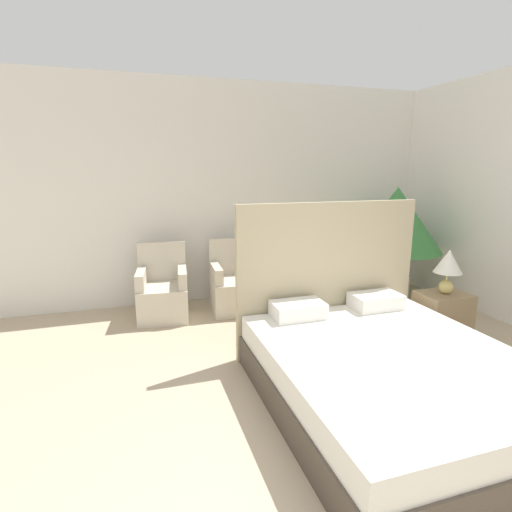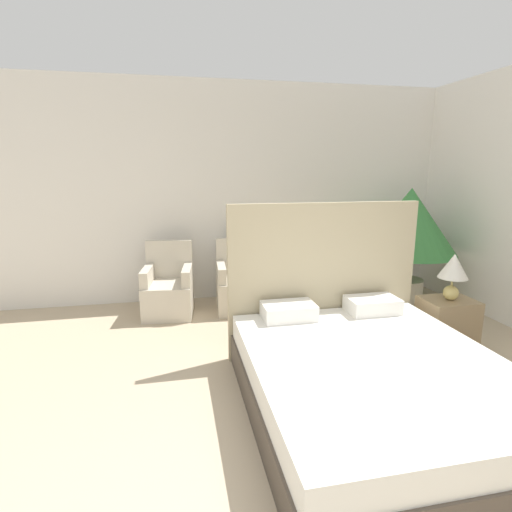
{
  "view_description": "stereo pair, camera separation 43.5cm",
  "coord_description": "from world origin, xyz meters",
  "px_view_note": "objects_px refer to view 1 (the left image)",
  "views": [
    {
      "loc": [
        -1.21,
        -1.17,
        1.79
      ],
      "look_at": [
        0.07,
        2.88,
        0.85
      ],
      "focal_mm": 28.0,
      "sensor_mm": 36.0,
      "label": 1
    },
    {
      "loc": [
        -0.79,
        -1.28,
        1.79
      ],
      "look_at": [
        0.07,
        2.88,
        0.85
      ],
      "focal_mm": 28.0,
      "sensor_mm": 36.0,
      "label": 2
    }
  ],
  "objects_px": {
    "armchair_near_window_left": "(163,295)",
    "table_lamp": "(448,265)",
    "armchair_near_window_right": "(235,289)",
    "potted_palm": "(396,223)",
    "bed": "(385,368)",
    "nightstand": "(442,317)"
  },
  "relations": [
    {
      "from": "armchair_near_window_left",
      "to": "potted_palm",
      "type": "relative_size",
      "value": 0.58
    },
    {
      "from": "armchair_near_window_left",
      "to": "armchair_near_window_right",
      "type": "distance_m",
      "value": 0.9
    },
    {
      "from": "bed",
      "to": "nightstand",
      "type": "height_order",
      "value": "bed"
    },
    {
      "from": "armchair_near_window_right",
      "to": "nightstand",
      "type": "distance_m",
      "value": 2.41
    },
    {
      "from": "nightstand",
      "to": "table_lamp",
      "type": "xyz_separation_m",
      "value": [
        -0.0,
        -0.01,
        0.57
      ]
    },
    {
      "from": "nightstand",
      "to": "table_lamp",
      "type": "height_order",
      "value": "table_lamp"
    },
    {
      "from": "bed",
      "to": "armchair_near_window_left",
      "type": "relative_size",
      "value": 2.44
    },
    {
      "from": "potted_palm",
      "to": "nightstand",
      "type": "relative_size",
      "value": 2.94
    },
    {
      "from": "armchair_near_window_right",
      "to": "table_lamp",
      "type": "height_order",
      "value": "table_lamp"
    },
    {
      "from": "armchair_near_window_right",
      "to": "table_lamp",
      "type": "xyz_separation_m",
      "value": [
        1.82,
        -1.59,
        0.55
      ]
    },
    {
      "from": "bed",
      "to": "armchair_near_window_left",
      "type": "distance_m",
      "value": 2.78
    },
    {
      "from": "armchair_near_window_left",
      "to": "nightstand",
      "type": "distance_m",
      "value": 3.15
    },
    {
      "from": "armchair_near_window_left",
      "to": "potted_palm",
      "type": "bearing_deg",
      "value": 2.88
    },
    {
      "from": "armchair_near_window_left",
      "to": "table_lamp",
      "type": "distance_m",
      "value": 3.2
    },
    {
      "from": "armchair_near_window_right",
      "to": "potted_palm",
      "type": "relative_size",
      "value": 0.58
    },
    {
      "from": "potted_palm",
      "to": "nightstand",
      "type": "height_order",
      "value": "potted_palm"
    },
    {
      "from": "potted_palm",
      "to": "table_lamp",
      "type": "height_order",
      "value": "potted_palm"
    },
    {
      "from": "potted_palm",
      "to": "armchair_near_window_left",
      "type": "bearing_deg",
      "value": 176.62
    },
    {
      "from": "bed",
      "to": "armchair_near_window_right",
      "type": "distance_m",
      "value": 2.42
    },
    {
      "from": "table_lamp",
      "to": "potted_palm",
      "type": "bearing_deg",
      "value": 74.4
    },
    {
      "from": "bed",
      "to": "armchair_near_window_right",
      "type": "bearing_deg",
      "value": 103.93
    },
    {
      "from": "armchair_near_window_left",
      "to": "table_lamp",
      "type": "height_order",
      "value": "table_lamp"
    }
  ]
}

